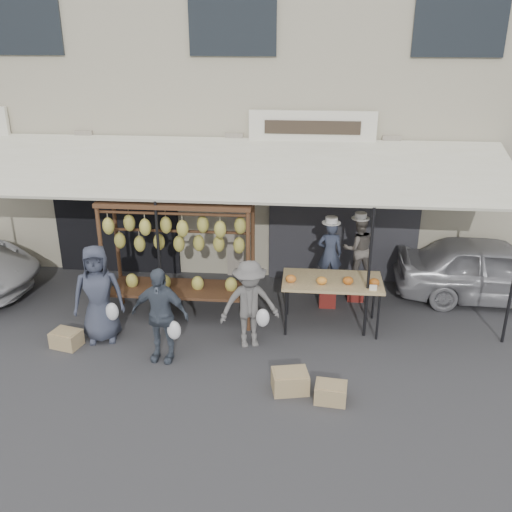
# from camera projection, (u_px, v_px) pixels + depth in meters

# --- Properties ---
(ground_plane) EXTENTS (90.00, 90.00, 0.00)m
(ground_plane) POSITION_uv_depth(u_px,v_px,m) (209.00, 365.00, 8.94)
(ground_plane) COLOR #2D2D30
(shophouse) EXTENTS (24.00, 6.15, 7.30)m
(shophouse) POSITION_uv_depth(u_px,v_px,m) (250.00, 83.00, 13.53)
(shophouse) COLOR #A49C84
(shophouse) RESTS_ON ground_plane
(awning) EXTENTS (10.00, 2.35, 2.92)m
(awning) POSITION_uv_depth(u_px,v_px,m) (226.00, 169.00, 10.05)
(awning) COLOR silver
(awning) RESTS_ON ground_plane
(banana_rack) EXTENTS (2.60, 0.90, 2.24)m
(banana_rack) POSITION_uv_depth(u_px,v_px,m) (178.00, 236.00, 9.78)
(banana_rack) COLOR #402514
(banana_rack) RESTS_ON ground_plane
(produce_table) EXTENTS (1.70, 0.90, 1.04)m
(produce_table) POSITION_uv_depth(u_px,v_px,m) (332.00, 283.00, 9.72)
(produce_table) COLOR tan
(produce_table) RESTS_ON ground_plane
(vendor_left) EXTENTS (0.48, 0.33, 1.25)m
(vendor_left) POSITION_uv_depth(u_px,v_px,m) (330.00, 254.00, 10.42)
(vendor_left) COLOR #30374B
(vendor_left) RESTS_ON stool_left
(vendor_right) EXTENTS (0.69, 0.59, 1.25)m
(vendor_right) POSITION_uv_depth(u_px,v_px,m) (358.00, 249.00, 10.66)
(vendor_right) COLOR #625C55
(vendor_right) RESTS_ON stool_right
(customer_left) EXTENTS (0.93, 0.73, 1.68)m
(customer_left) POSITION_uv_depth(u_px,v_px,m) (98.00, 294.00, 9.37)
(customer_left) COLOR #363B4B
(customer_left) RESTS_ON ground_plane
(customer_mid) EXTENTS (0.95, 0.48, 1.56)m
(customer_mid) POSITION_uv_depth(u_px,v_px,m) (160.00, 315.00, 8.83)
(customer_mid) COLOR #454E5B
(customer_mid) RESTS_ON ground_plane
(customer_right) EXTENTS (1.10, 0.82, 1.51)m
(customer_right) POSITION_uv_depth(u_px,v_px,m) (249.00, 304.00, 9.20)
(customer_right) COLOR #605E5B
(customer_right) RESTS_ON ground_plane
(stool_left) EXTENTS (0.37, 0.37, 0.43)m
(stool_left) POSITION_uv_depth(u_px,v_px,m) (327.00, 295.00, 10.74)
(stool_left) COLOR maroon
(stool_left) RESTS_ON ground_plane
(stool_right) EXTENTS (0.32, 0.32, 0.43)m
(stool_right) POSITION_uv_depth(u_px,v_px,m) (355.00, 289.00, 10.98)
(stool_right) COLOR maroon
(stool_right) RESTS_ON ground_plane
(crate_near_a) EXTENTS (0.58, 0.49, 0.31)m
(crate_near_a) POSITION_uv_depth(u_px,v_px,m) (290.00, 381.00, 8.27)
(crate_near_a) COLOR tan
(crate_near_a) RESTS_ON ground_plane
(crate_near_b) EXTENTS (0.48, 0.38, 0.27)m
(crate_near_b) POSITION_uv_depth(u_px,v_px,m) (331.00, 393.00, 8.05)
(crate_near_b) COLOR tan
(crate_near_b) RESTS_ON ground_plane
(crate_far) EXTENTS (0.53, 0.45, 0.27)m
(crate_far) POSITION_uv_depth(u_px,v_px,m) (66.00, 339.00, 9.41)
(crate_far) COLOR tan
(crate_far) RESTS_ON ground_plane
(sedan) EXTENTS (3.64, 1.58, 1.22)m
(sedan) POSITION_uv_depth(u_px,v_px,m) (492.00, 270.00, 10.85)
(sedan) COLOR gray
(sedan) RESTS_ON ground_plane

